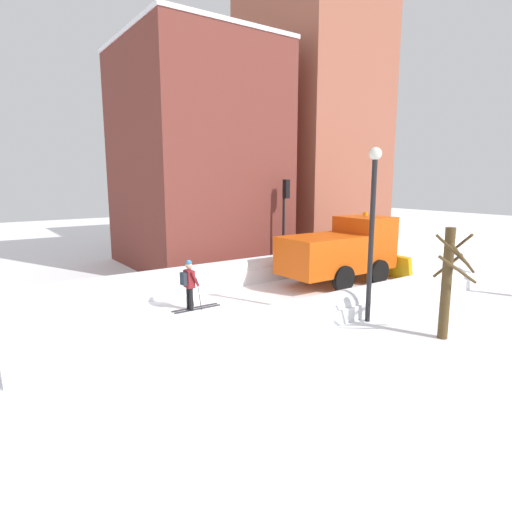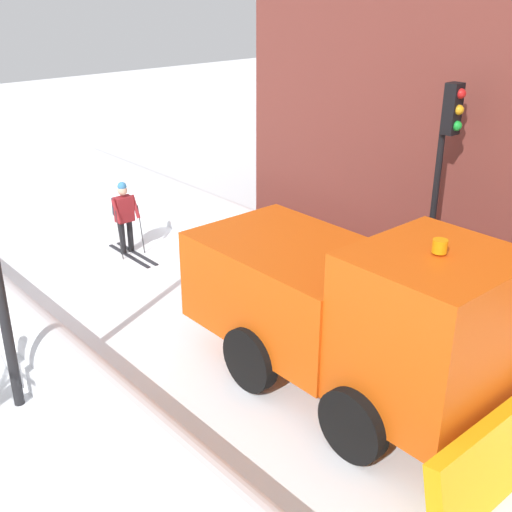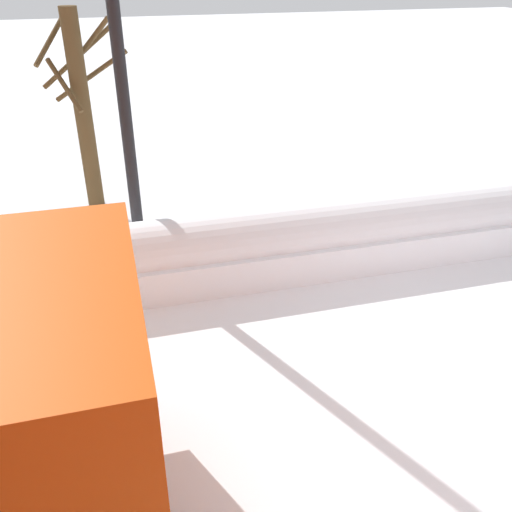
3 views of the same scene
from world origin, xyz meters
The scene contains 1 object.
bare_tree_near centered at (6.08, 3.80, 1.74)m, with size 1.13×1.44×3.26m.
Camera 3 is at (-3.52, 3.45, 3.95)m, focal length 38.84 mm.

